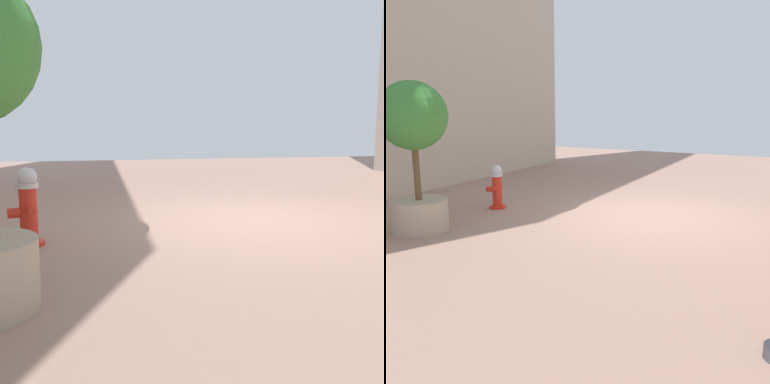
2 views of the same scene
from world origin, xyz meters
The scene contains 3 objects.
ground_plane centered at (0.00, 0.00, 0.00)m, with size 23.40×23.40×0.00m, color #9E7A6B.
fire_hydrant centered at (3.17, 0.94, 0.47)m, with size 0.41×0.43×0.94m.
planter_tree centered at (3.31, 2.92, 1.57)m, with size 1.16×1.16×2.59m.
Camera 2 is at (-2.54, 8.07, 2.19)m, focal length 39.99 mm.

